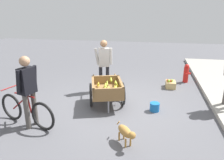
# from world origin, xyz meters

# --- Properties ---
(ground_plane) EXTENTS (24.00, 24.00, 0.00)m
(ground_plane) POSITION_xyz_m (0.00, 0.00, 0.00)
(ground_plane) COLOR #56565B
(fruit_cart) EXTENTS (1.80, 1.20, 0.70)m
(fruit_cart) POSITION_xyz_m (-0.06, -0.24, 0.44)
(fruit_cart) COLOR olive
(fruit_cart) RESTS_ON ground
(vendor_person) EXTENTS (0.29, 0.54, 1.63)m
(vendor_person) POSITION_xyz_m (-1.16, -0.57, 0.98)
(vendor_person) COLOR black
(vendor_person) RESTS_ON ground
(bicycle) EXTENTS (0.63, 1.60, 0.85)m
(bicycle) POSITION_xyz_m (1.32, -1.82, 0.35)
(bicycle) COLOR black
(bicycle) RESTS_ON ground
(cyclist_person) EXTENTS (0.50, 0.29, 1.62)m
(cyclist_person) POSITION_xyz_m (1.37, -1.67, 0.97)
(cyclist_person) COLOR #4C4742
(cyclist_person) RESTS_ON ground
(dog) EXTENTS (0.56, 0.44, 0.40)m
(dog) POSITION_xyz_m (1.66, 0.50, 0.27)
(dog) COLOR #AD7A38
(dog) RESTS_ON ground
(fire_hydrant) EXTENTS (0.25, 0.25, 0.67)m
(fire_hydrant) POSITION_xyz_m (-2.50, 2.14, 0.33)
(fire_hydrant) COLOR red
(fire_hydrant) RESTS_ON ground
(plastic_bucket) EXTENTS (0.25, 0.25, 0.23)m
(plastic_bucket) POSITION_xyz_m (0.07, 1.05, 0.11)
(plastic_bucket) COLOR #1966B2
(plastic_bucket) RESTS_ON ground
(apple_crate) EXTENTS (0.44, 0.32, 0.31)m
(apple_crate) POSITION_xyz_m (-1.81, 1.57, 0.12)
(apple_crate) COLOR tan
(apple_crate) RESTS_ON ground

